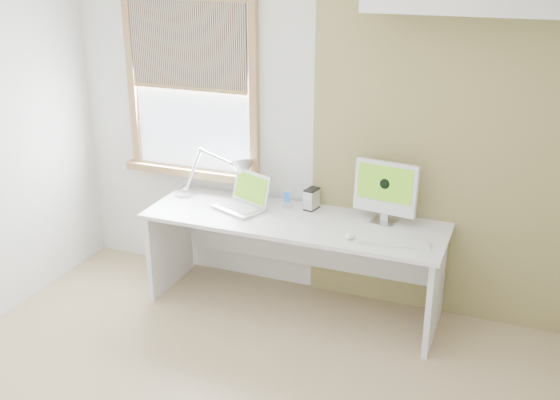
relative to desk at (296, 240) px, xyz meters
The scene contains 11 objects.
room 1.63m from the desk, 89.10° to the right, with size 4.04×3.54×2.64m.
accent_wall 1.31m from the desk, 16.21° to the left, with size 2.00×0.02×2.60m, color #9B8E4F.
window 1.43m from the desk, 164.49° to the left, with size 1.20×0.14×1.42m.
desk is the anchor object (origin of this frame).
desk_lamp 0.73m from the desk, 164.57° to the left, with size 0.71×0.32×0.39m.
laptop 0.50m from the desk, behind, with size 0.45×0.41×0.26m.
phone_dock 0.30m from the desk, 132.80° to the left, with size 0.08×0.08×0.14m.
external_drive 0.33m from the desk, 71.55° to the left, with size 0.10×0.14×0.16m.
imac 0.77m from the desk, 11.39° to the left, with size 0.46×0.17×0.45m.
keyboard 0.82m from the desk, 15.88° to the right, with size 0.48×0.20×0.02m.
mouse 0.56m from the desk, 26.55° to the right, with size 0.06×0.11×0.03m, color white.
Camera 1 is at (1.49, -2.77, 2.59)m, focal length 42.48 mm.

